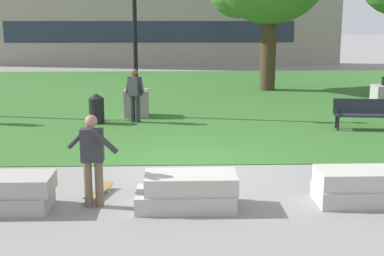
# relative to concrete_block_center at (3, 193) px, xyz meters

# --- Properties ---
(ground_plane) EXTENTS (140.00, 140.00, 0.00)m
(ground_plane) POSITION_rel_concrete_block_center_xyz_m (3.48, 2.70, -0.31)
(ground_plane) COLOR gray
(grass_lawn) EXTENTS (40.00, 20.00, 0.02)m
(grass_lawn) POSITION_rel_concrete_block_center_xyz_m (3.48, 12.70, -0.30)
(grass_lawn) COLOR #336628
(grass_lawn) RESTS_ON ground
(concrete_block_center) EXTENTS (1.86, 0.90, 0.64)m
(concrete_block_center) POSITION_rel_concrete_block_center_xyz_m (0.00, 0.00, 0.00)
(concrete_block_center) COLOR #9E9991
(concrete_block_center) RESTS_ON ground
(concrete_block_left) EXTENTS (1.83, 0.90, 0.64)m
(concrete_block_left) POSITION_rel_concrete_block_center_xyz_m (3.33, -0.01, 0.00)
(concrete_block_left) COLOR #B2ADA3
(concrete_block_left) RESTS_ON ground
(concrete_block_right) EXTENTS (1.80, 0.90, 0.64)m
(concrete_block_right) POSITION_rel_concrete_block_center_xyz_m (6.60, 0.15, 0.00)
(concrete_block_right) COLOR #B2ADA3
(concrete_block_right) RESTS_ON ground
(person_skateboarder) EXTENTS (0.99, 0.50, 1.71)m
(person_skateboarder) POSITION_rel_concrete_block_center_xyz_m (1.62, 0.11, 0.66)
(person_skateboarder) COLOR brown
(person_skateboarder) RESTS_ON ground
(skateboard) EXTENTS (0.47, 1.04, 0.14)m
(skateboard) POSITION_rel_concrete_block_center_xyz_m (1.62, 0.66, -0.22)
(skateboard) COLOR olive
(skateboard) RESTS_ON ground
(park_bench_near_left) EXTENTS (1.85, 0.74, 0.90)m
(park_bench_near_left) POSITION_rel_concrete_block_center_xyz_m (8.80, 6.41, 0.23)
(park_bench_near_left) COLOR #1E232D
(park_bench_near_left) RESTS_ON grass_lawn
(lamp_post_center) EXTENTS (1.32, 0.80, 5.24)m
(lamp_post_center) POSITION_rel_concrete_block_center_xyz_m (1.81, 8.71, 0.77)
(lamp_post_center) COLOR gray
(lamp_post_center) RESTS_ON grass_lawn
(trash_bin) EXTENTS (0.49, 0.49, 0.96)m
(trash_bin) POSITION_rel_concrete_block_center_xyz_m (0.62, 7.55, 0.20)
(trash_bin) COLOR black
(trash_bin) RESTS_ON grass_lawn
(person_bystander_near_lawn) EXTENTS (0.68, 0.42, 1.71)m
(person_bystander_near_lawn) POSITION_rel_concrete_block_center_xyz_m (1.83, 7.67, 0.68)
(person_bystander_near_lawn) COLOR #28282D
(person_bystander_near_lawn) RESTS_ON grass_lawn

